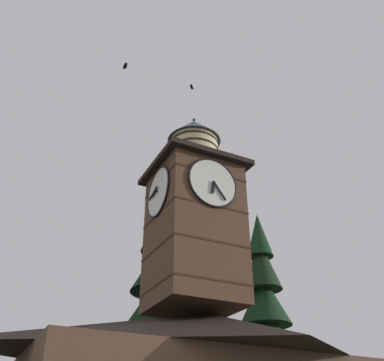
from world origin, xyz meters
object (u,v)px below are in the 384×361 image
object	(u,v)px
clock_tower	(194,214)
pine_tree_behind	(163,328)
pine_tree_aside	(269,356)
moon	(145,330)
flying_bird_high	(125,66)
flying_bird_low	(192,87)

from	to	relation	value
clock_tower	pine_tree_behind	world-z (taller)	pine_tree_behind
pine_tree_aside	moon	xyz separation A→B (m)	(-7.17, -39.08, 9.70)
pine_tree_aside	flying_bird_high	size ratio (longest dim) A/B	30.09
moon	flying_bird_low	bearing A→B (deg)	72.13
pine_tree_behind	pine_tree_aside	xyz separation A→B (m)	(-6.44, 0.40, -1.06)
pine_tree_aside	pine_tree_behind	bearing A→B (deg)	-3.53
flying_bird_low	pine_tree_aside	bearing A→B (deg)	-156.21
moon	flying_bird_high	world-z (taller)	flying_bird_high
clock_tower	moon	world-z (taller)	clock_tower
pine_tree_behind	moon	distance (m)	41.91
pine_tree_aside	flying_bird_low	xyz separation A→B (m)	(6.33, 2.79, 15.66)
pine_tree_behind	moon	xyz separation A→B (m)	(-13.61, -38.68, 8.64)
flying_bird_high	moon	bearing A→B (deg)	-113.18
flying_bird_low	moon	bearing A→B (deg)	-107.87
clock_tower	pine_tree_aside	world-z (taller)	clock_tower
clock_tower	pine_tree_aside	bearing A→B (deg)	-143.75
moon	flying_bird_low	world-z (taller)	flying_bird_low
moon	flying_bird_low	xyz separation A→B (m)	(13.50, 41.87, 5.96)
clock_tower	flying_bird_high	distance (m)	10.58
clock_tower	flying_bird_low	distance (m)	11.14
pine_tree_behind	flying_bird_low	size ratio (longest dim) A/B	40.65
clock_tower	moon	distance (m)	47.27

